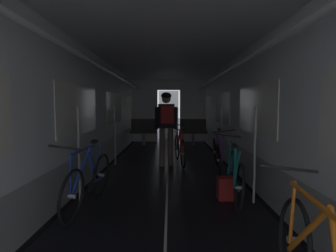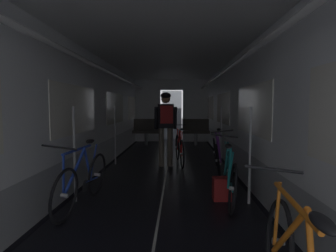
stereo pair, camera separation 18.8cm
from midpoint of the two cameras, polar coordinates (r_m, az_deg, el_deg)
train_car_shell at (r=5.40m, az=-1.10°, el=7.25°), size 3.14×12.34×2.57m
bench_seat_far_left at (r=9.95m, az=-5.63°, el=-0.70°), size 0.98×0.51×0.95m
bench_seat_far_right at (r=9.93m, az=4.76°, el=-0.70°), size 0.98×0.51×0.95m
bicycle_purple at (r=6.04m, az=9.45°, el=-5.67°), size 0.44×1.69×0.95m
bicycle_teal at (r=4.23m, az=12.44°, el=-9.95°), size 0.44×1.69×0.95m
bicycle_blue at (r=4.01m, az=-17.66°, el=-10.84°), size 0.45×1.69×0.95m
person_cyclist_aisle at (r=6.32m, az=-1.21°, el=1.12°), size 0.55×0.42×1.73m
bicycle_red_in_aisle at (r=6.66m, az=1.66°, el=-4.68°), size 0.44×1.69×0.94m
backpack_on_floor at (r=4.28m, az=10.87°, el=-12.69°), size 0.27×0.21×0.34m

